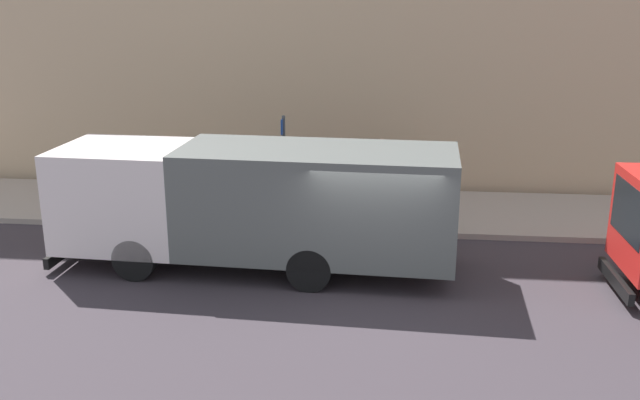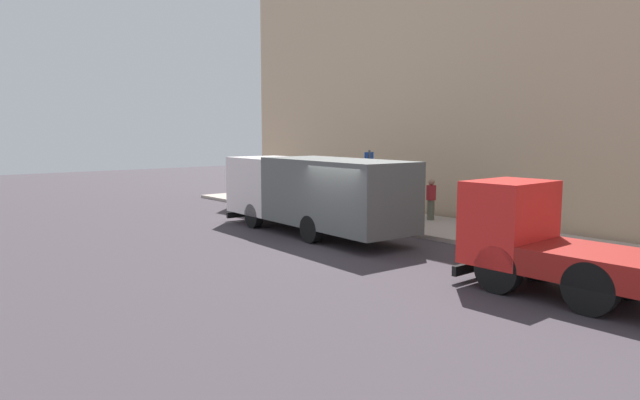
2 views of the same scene
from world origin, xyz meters
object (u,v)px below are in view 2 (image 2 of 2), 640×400
(street_sign_post, at_px, (369,181))
(pedestrian_walking, at_px, (404,196))
(large_utility_truck, at_px, (313,191))
(small_flatbed_truck, at_px, (547,242))
(pedestrian_standing, at_px, (431,199))
(pedestrian_third, at_px, (470,201))
(traffic_cone_orange, at_px, (311,202))

(street_sign_post, bearing_deg, pedestrian_walking, 7.63)
(large_utility_truck, height_order, small_flatbed_truck, large_utility_truck)
(large_utility_truck, bearing_deg, pedestrian_walking, 3.45)
(large_utility_truck, relative_size, pedestrian_walking, 5.25)
(pedestrian_standing, bearing_deg, pedestrian_third, 10.92)
(pedestrian_standing, relative_size, traffic_cone_orange, 2.17)
(large_utility_truck, relative_size, street_sign_post, 3.14)
(large_utility_truck, xyz_separation_m, pedestrian_third, (5.56, -2.55, -0.54))
(street_sign_post, bearing_deg, pedestrian_standing, -21.39)
(large_utility_truck, distance_m, street_sign_post, 2.52)
(large_utility_truck, distance_m, pedestrian_walking, 4.78)
(pedestrian_third, relative_size, street_sign_post, 0.58)
(pedestrian_walking, bearing_deg, pedestrian_third, -63.97)
(pedestrian_walking, relative_size, pedestrian_standing, 1.03)
(large_utility_truck, bearing_deg, traffic_cone_orange, 54.68)
(pedestrian_standing, distance_m, traffic_cone_orange, 5.43)
(pedestrian_standing, bearing_deg, street_sign_post, -125.67)
(large_utility_truck, bearing_deg, small_flatbed_truck, -91.21)
(large_utility_truck, height_order, pedestrian_standing, large_utility_truck)
(large_utility_truck, xyz_separation_m, traffic_cone_orange, (3.03, 3.87, -1.00))
(pedestrian_walking, height_order, pedestrian_standing, pedestrian_walking)
(pedestrian_standing, relative_size, street_sign_post, 0.58)
(traffic_cone_orange, relative_size, street_sign_post, 0.27)
(street_sign_post, bearing_deg, traffic_cone_orange, 82.60)
(pedestrian_walking, distance_m, traffic_cone_orange, 4.21)
(small_flatbed_truck, height_order, pedestrian_walking, small_flatbed_truck)
(street_sign_post, bearing_deg, small_flatbed_truck, -109.62)
(large_utility_truck, xyz_separation_m, pedestrian_walking, (4.75, 0.06, -0.52))
(pedestrian_third, relative_size, traffic_cone_orange, 2.17)
(pedestrian_walking, bearing_deg, large_utility_truck, -170.53)
(pedestrian_walking, xyz_separation_m, traffic_cone_orange, (-1.72, 3.81, -0.49))
(pedestrian_standing, height_order, traffic_cone_orange, pedestrian_standing)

